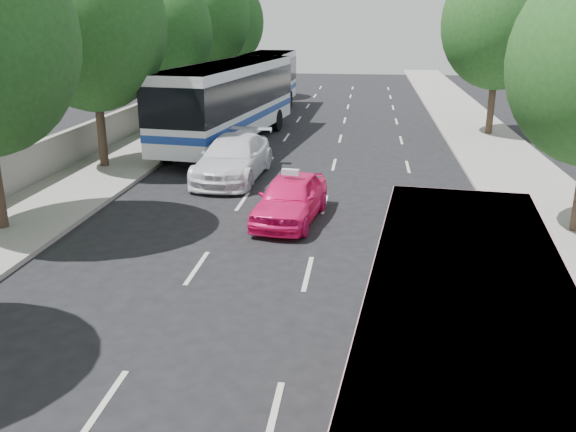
% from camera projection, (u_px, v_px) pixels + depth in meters
% --- Properties ---
extents(ground, '(120.00, 120.00, 0.00)m').
position_uv_depth(ground, '(237.00, 353.00, 11.85)').
color(ground, black).
rests_on(ground, ground).
extents(sidewalk_left, '(4.00, 90.00, 0.15)m').
position_uv_depth(sidewalk_left, '(156.00, 140.00, 31.69)').
color(sidewalk_left, '#9E998E').
rests_on(sidewalk_left, ground).
extents(sidewalk_right, '(4.00, 90.00, 0.12)m').
position_uv_depth(sidewalk_right, '(493.00, 149.00, 29.65)').
color(sidewalk_right, '#9E998E').
rests_on(sidewalk_right, ground).
extents(low_wall, '(0.30, 90.00, 1.50)m').
position_uv_depth(low_wall, '(121.00, 124.00, 31.65)').
color(low_wall, '#9E998E').
rests_on(low_wall, sidewalk_left).
extents(tree_left_c, '(6.00, 6.00, 9.35)m').
position_uv_depth(tree_left_c, '(92.00, 19.00, 24.11)').
color(tree_left_c, '#38281E').
rests_on(tree_left_c, ground).
extents(tree_left_d, '(5.52, 5.52, 8.60)m').
position_uv_depth(tree_left_d, '(161.00, 28.00, 31.78)').
color(tree_left_d, '#38281E').
rests_on(tree_left_d, ground).
extents(tree_left_e, '(6.30, 6.30, 9.82)m').
position_uv_depth(tree_left_e, '(202.00, 12.00, 39.06)').
color(tree_left_e, '#38281E').
rests_on(tree_left_e, ground).
extents(tree_left_f, '(5.88, 5.88, 9.16)m').
position_uv_depth(tree_left_f, '(226.00, 19.00, 46.75)').
color(tree_left_f, '#38281E').
rests_on(tree_left_f, ground).
extents(tree_right_far, '(6.00, 6.00, 9.35)m').
position_uv_depth(tree_right_far, '(502.00, 18.00, 31.39)').
color(tree_right_far, '#38281E').
rests_on(tree_right_far, ground).
extents(pink_bus, '(3.52, 10.05, 3.14)m').
position_uv_depth(pink_bus, '(464.00, 394.00, 7.26)').
color(pink_bus, pink).
rests_on(pink_bus, ground).
extents(pink_taxi, '(2.33, 4.60, 1.50)m').
position_uv_depth(pink_taxi, '(290.00, 198.00, 19.29)').
color(pink_taxi, '#FF1670').
rests_on(pink_taxi, ground).
extents(white_pickup, '(2.64, 5.89, 1.67)m').
position_uv_depth(white_pickup, '(233.00, 158.00, 24.28)').
color(white_pickup, white).
rests_on(white_pickup, ground).
extents(tour_coach_front, '(4.60, 13.63, 4.00)m').
position_uv_depth(tour_coach_front, '(229.00, 97.00, 30.32)').
color(tour_coach_front, white).
rests_on(tour_coach_front, ground).
extents(tour_coach_rear, '(3.09, 12.88, 3.84)m').
position_uv_depth(tour_coach_rear, '(261.00, 80.00, 39.29)').
color(tour_coach_rear, white).
rests_on(tour_coach_rear, ground).
extents(taxi_roof_sign, '(0.57, 0.25, 0.18)m').
position_uv_depth(taxi_roof_sign, '(291.00, 172.00, 19.03)').
color(taxi_roof_sign, silver).
rests_on(taxi_roof_sign, pink_taxi).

